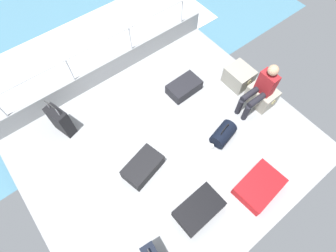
% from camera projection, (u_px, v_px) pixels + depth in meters
% --- Properties ---
extents(ground_plane, '(4.40, 5.20, 0.06)m').
position_uv_depth(ground_plane, '(169.00, 148.00, 5.12)').
color(ground_plane, '#939699').
extents(gunwale_port, '(0.06, 5.20, 0.45)m').
position_uv_depth(gunwale_port, '(107.00, 71.00, 5.74)').
color(gunwale_port, '#939699').
rests_on(gunwale_port, ground_plane).
extents(railing_port, '(0.04, 4.20, 1.02)m').
position_uv_depth(railing_port, '(101.00, 52.00, 5.26)').
color(railing_port, silver).
rests_on(railing_port, ground_plane).
extents(sea_wake, '(12.00, 12.00, 0.01)m').
position_uv_depth(sea_wake, '(81.00, 52.00, 6.79)').
color(sea_wake, teal).
rests_on(sea_wake, ground_plane).
extents(cargo_crate_0, '(0.57, 0.48, 0.40)m').
position_uv_depth(cargo_crate_0, '(239.00, 77.00, 5.69)').
color(cargo_crate_0, gray).
rests_on(cargo_crate_0, ground_plane).
extents(cargo_crate_1, '(0.58, 0.42, 0.41)m').
position_uv_depth(cargo_crate_1, '(261.00, 96.00, 5.44)').
color(cargo_crate_1, '#9E9989').
rests_on(cargo_crate_1, ground_plane).
extents(passenger_seated, '(0.34, 0.66, 1.11)m').
position_uv_depth(passenger_seated, '(261.00, 89.00, 5.05)').
color(passenger_seated, maroon).
rests_on(passenger_seated, ground_plane).
extents(suitcase_0, '(0.52, 0.81, 0.22)m').
position_uv_depth(suitcase_0, '(199.00, 209.00, 4.41)').
color(suitcase_0, black).
rests_on(suitcase_0, ground_plane).
extents(suitcase_1, '(0.47, 0.31, 0.88)m').
position_uv_depth(suitcase_1, '(61.00, 121.00, 5.00)').
color(suitcase_1, black).
rests_on(suitcase_1, ground_plane).
extents(suitcase_2, '(0.58, 0.79, 0.28)m').
position_uv_depth(suitcase_2, '(143.00, 167.00, 4.75)').
color(suitcase_2, black).
rests_on(suitcase_2, ground_plane).
extents(suitcase_3, '(0.45, 0.71, 0.24)m').
position_uv_depth(suitcase_3, '(184.00, 87.00, 5.65)').
color(suitcase_3, black).
rests_on(suitcase_3, ground_plane).
extents(suitcase_4, '(0.63, 0.86, 0.22)m').
position_uv_depth(suitcase_4, '(259.00, 186.00, 4.61)').
color(suitcase_4, red).
rests_on(suitcase_4, ground_plane).
extents(duffel_bag, '(0.40, 0.55, 0.45)m').
position_uv_depth(duffel_bag, '(223.00, 134.00, 5.06)').
color(duffel_bag, black).
rests_on(duffel_bag, ground_plane).
extents(paper_cup, '(0.08, 0.08, 0.10)m').
position_uv_depth(paper_cup, '(211.00, 147.00, 5.05)').
color(paper_cup, white).
rests_on(paper_cup, ground_plane).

